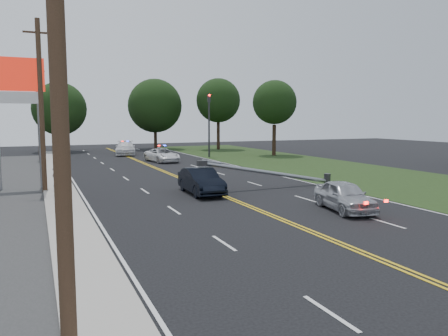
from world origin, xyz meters
name	(u,v)px	position (x,y,z in m)	size (l,w,h in m)	color
ground	(285,221)	(0.00, 0.00, 0.00)	(120.00, 120.00, 0.00)	black
sidewalk	(61,196)	(-8.40, 10.00, 0.06)	(1.80, 70.00, 0.12)	#A59F95
grass_verge	(370,176)	(13.50, 10.00, 0.01)	(12.00, 80.00, 0.01)	black
centerline_yellow	(202,187)	(0.00, 10.00, 0.01)	(0.36, 80.00, 0.00)	gold
pylon_sign	(17,91)	(-10.50, 14.00, 6.00)	(3.20, 0.35, 8.00)	gray
traffic_signal	(209,120)	(8.30, 30.00, 4.21)	(0.28, 0.41, 7.05)	#2D2D30
fallen_streetlight	(276,173)	(4.19, 8.00, 0.92)	(9.36, 0.44, 1.91)	#2D2D30
utility_pole_near	(58,72)	(-9.20, -8.00, 5.08)	(1.60, 0.28, 10.00)	#382619
utility_pole_mid	(41,106)	(-9.20, 12.00, 5.08)	(1.60, 0.28, 10.00)	#382619
utility_pole_far	(38,111)	(-9.20, 34.00, 5.08)	(1.60, 0.28, 10.00)	#382619
tree_6	(59,109)	(-6.57, 45.25, 5.58)	(6.87, 6.87, 9.03)	black
tree_7	(155,106)	(6.14, 45.44, 6.12)	(7.57, 7.57, 9.92)	black
tree_8	(218,101)	(14.04, 41.09, 6.83)	(6.13, 6.13, 9.91)	black
tree_9	(275,102)	(16.25, 29.27, 6.21)	(5.13, 5.13, 8.79)	black
crashed_sedan	(201,181)	(-0.93, 7.75, 0.74)	(1.57, 4.51, 1.49)	black
waiting_sedan	(344,196)	(3.71, 0.77, 0.70)	(1.66, 4.12, 1.40)	#ADAFB5
emergency_a	(162,155)	(2.01, 26.93, 0.67)	(2.22, 4.81, 1.34)	white
emergency_b	(125,148)	(0.24, 36.95, 0.81)	(2.27, 5.58, 1.62)	silver
bystander_a	(63,190)	(-8.54, 5.09, 1.13)	(0.73, 0.48, 2.01)	#282830
bystander_b	(61,183)	(-8.51, 7.45, 1.11)	(0.96, 0.75, 1.98)	#B7B7BC
bystander_c	(59,181)	(-8.52, 9.44, 0.98)	(1.11, 0.64, 1.72)	#1A2542
bystander_d	(57,174)	(-8.54, 11.57, 1.09)	(1.14, 0.47, 1.94)	#60564D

